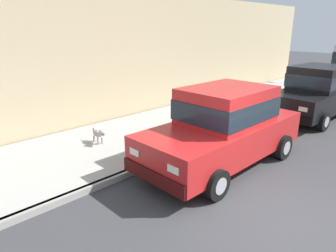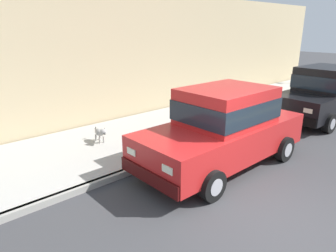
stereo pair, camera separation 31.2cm
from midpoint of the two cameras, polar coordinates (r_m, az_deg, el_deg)
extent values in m
plane|color=#38383A|center=(5.93, 18.98, -16.10)|extent=(80.00, 80.00, 0.00)
cube|color=gray|center=(7.60, -2.92, -6.58)|extent=(0.16, 64.00, 0.14)
cube|color=#A8A59E|center=(8.93, -10.63, -3.04)|extent=(3.60, 64.00, 0.14)
cube|color=red|center=(7.42, 9.04, -2.18)|extent=(1.82, 4.51, 0.76)
cube|color=red|center=(7.26, 9.83, 3.95)|extent=(1.59, 2.11, 0.84)
cube|color=#19232D|center=(7.28, 9.80, 3.47)|extent=(1.63, 2.15, 0.46)
cube|color=#400A0A|center=(6.03, -3.97, -9.40)|extent=(1.76, 0.21, 0.28)
cube|color=#400A0A|center=(9.27, 17.21, -0.22)|extent=(1.76, 0.21, 0.28)
cylinder|color=black|center=(6.06, 7.65, -10.88)|extent=(0.22, 0.64, 0.64)
cylinder|color=#9E9EA3|center=(6.06, 7.65, -10.88)|extent=(0.24, 0.35, 0.35)
cylinder|color=black|center=(7.18, -3.71, -5.95)|extent=(0.22, 0.64, 0.64)
cylinder|color=#9E9EA3|center=(7.18, -3.71, -5.95)|extent=(0.24, 0.35, 0.35)
cylinder|color=black|center=(8.25, 19.82, -3.76)|extent=(0.22, 0.64, 0.64)
cylinder|color=#9E9EA3|center=(8.25, 19.82, -3.76)|extent=(0.24, 0.35, 0.35)
cylinder|color=black|center=(9.11, 9.72, -0.90)|extent=(0.22, 0.64, 0.64)
cylinder|color=#9E9EA3|center=(9.11, 9.72, -0.90)|extent=(0.24, 0.35, 0.35)
cube|color=#EAEACC|center=(5.48, -0.47, -8.17)|extent=(0.28, 0.08, 0.14)
cube|color=#EAEACC|center=(6.26, -7.58, -4.87)|extent=(0.28, 0.08, 0.14)
cube|color=black|center=(12.54, 25.40, 4.62)|extent=(1.97, 4.56, 0.76)
cube|color=black|center=(12.49, 26.08, 8.25)|extent=(1.66, 2.16, 0.84)
cube|color=#19232D|center=(12.50, 26.04, 7.97)|extent=(1.70, 2.20, 0.46)
cube|color=black|center=(10.64, 20.56, 1.75)|extent=(1.77, 0.27, 0.28)
cylinder|color=black|center=(11.05, 26.54, 0.79)|extent=(0.24, 0.65, 0.64)
cylinder|color=#9E9EA3|center=(11.05, 26.54, 0.79)|extent=(0.25, 0.36, 0.35)
cylinder|color=black|center=(11.77, 18.47, 2.75)|extent=(0.24, 0.65, 0.64)
cylinder|color=#9E9EA3|center=(11.77, 18.47, 2.75)|extent=(0.25, 0.36, 0.35)
cylinder|color=black|center=(14.22, 24.11, 4.63)|extent=(0.24, 0.65, 0.64)
cylinder|color=#9E9EA3|center=(14.22, 24.11, 4.63)|extent=(0.25, 0.36, 0.35)
cube|color=#EAEACC|center=(10.30, 23.42, 2.93)|extent=(0.28, 0.09, 0.14)
cube|color=#EAEACC|center=(10.78, 18.08, 4.16)|extent=(0.28, 0.09, 0.14)
cylinder|color=black|center=(16.66, 27.33, 5.95)|extent=(0.24, 0.65, 0.64)
cylinder|color=#9E9EA3|center=(16.66, 27.33, 5.95)|extent=(0.25, 0.36, 0.35)
cube|color=#EAEACC|center=(15.60, 28.01, 7.85)|extent=(0.28, 0.09, 0.14)
ellipsoid|color=#999691|center=(8.74, -14.17, -1.33)|extent=(0.46, 0.25, 0.20)
cylinder|color=#999691|center=(8.70, -13.35, -2.67)|extent=(0.05, 0.05, 0.18)
cylinder|color=#999691|center=(8.66, -14.06, -2.83)|extent=(0.05, 0.05, 0.18)
cylinder|color=#999691|center=(8.94, -14.08, -2.17)|extent=(0.05, 0.05, 0.18)
cylinder|color=#999691|center=(8.90, -14.78, -2.32)|extent=(0.05, 0.05, 0.18)
sphere|color=#999691|center=(8.45, -13.41, -1.27)|extent=(0.17, 0.17, 0.17)
ellipsoid|color=#54524F|center=(8.38, -13.14, -1.57)|extent=(0.12, 0.08, 0.06)
cone|color=#999691|center=(8.46, -13.17, -0.65)|extent=(0.06, 0.06, 0.07)
cone|color=#999691|center=(8.42, -13.79, -0.78)|extent=(0.06, 0.06, 0.07)
cylinder|color=#999691|center=(8.95, -14.87, -0.52)|extent=(0.12, 0.05, 0.13)
cube|color=tan|center=(13.12, 1.53, 13.67)|extent=(0.50, 20.00, 4.47)
camera|label=1|loc=(0.16, -91.16, -0.38)|focal=32.28mm
camera|label=2|loc=(0.16, 88.84, 0.38)|focal=32.28mm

